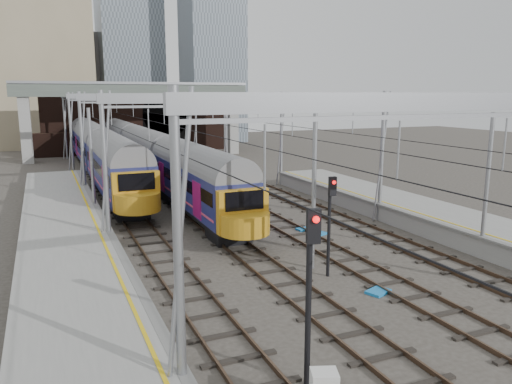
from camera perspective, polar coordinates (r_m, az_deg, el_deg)
name	(u,v)px	position (r m, az deg, el deg)	size (l,w,h in m)	color
ground	(336,283)	(21.59, 9.08, -10.22)	(160.00, 160.00, 0.00)	#38332D
platform_left	(75,286)	(20.73, -20.01, -10.05)	(4.32, 55.00, 1.12)	gray
tracks	(219,209)	(34.61, -4.26, -1.90)	(14.40, 80.00, 0.22)	#4C3828
overhead_line	(191,110)	(39.94, -7.48, 9.26)	(16.80, 80.00, 8.00)	gray
retaining_wall	(139,120)	(70.02, -13.23, 8.00)	(28.00, 2.75, 9.00)	black
overbridge	(135,99)	(63.85, -13.64, 10.34)	(28.00, 3.00, 9.25)	gray
city_skyline	(123,37)	(88.94, -14.95, 16.77)	(37.50, 27.50, 60.00)	tan
train_main	(134,146)	(54.65, -13.81, 5.18)	(2.72, 62.94, 4.71)	black
train_second	(94,146)	(54.49, -18.04, 5.03)	(2.87, 49.73, 4.91)	black
signal_near_left	(310,277)	(13.23, 6.21, -9.64)	(0.38, 0.47, 4.98)	black
signal_near_centre	(330,213)	(21.42, 8.48, -2.44)	(0.32, 0.45, 4.43)	black
equip_cover_a	(304,229)	(29.36, 5.51, -4.24)	(0.86, 0.61, 0.10)	#1872B9
equip_cover_b	(321,234)	(28.58, 7.46, -4.73)	(0.73, 0.52, 0.09)	#1872B9
equip_cover_c	(378,292)	(20.89, 13.78, -10.99)	(0.94, 0.67, 0.11)	#1872B9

